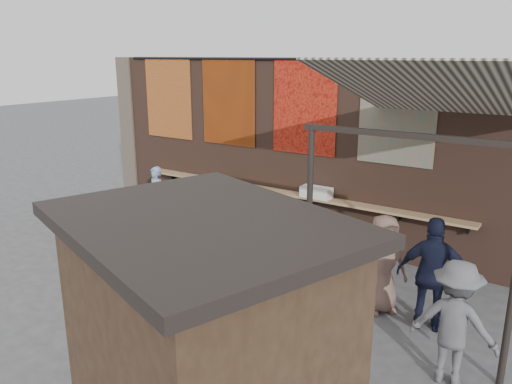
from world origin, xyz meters
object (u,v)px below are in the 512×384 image
Objects in this scene: scooter_stool_2 at (213,216)px; scooter_stool_6 at (302,235)px; diner_left at (156,197)px; market_stall at (205,361)px; shopper_navy at (433,275)px; shopper_grey at (454,323)px; scooter_stool_1 at (197,210)px; scooter_stool_3 at (235,220)px; scooter_stool_0 at (177,205)px; scooter_stool_7 at (330,240)px; scooter_stool_5 at (277,230)px; shelf_box at (316,192)px; scooter_stool_4 at (256,223)px; shopper_tan at (383,264)px; diner_right at (214,205)px.

scooter_stool_2 is 2.42m from scooter_stool_6.
market_stall is at bearing -24.77° from diner_left.
shopper_navy is 1.07× the size of shopper_grey.
shopper_navy is (6.09, -1.73, 0.53)m from scooter_stool_1.
shopper_navy is at bearing -19.41° from scooter_stool_3.
scooter_stool_1 is at bearing 0.46° from scooter_stool_0.
scooter_stool_5 is at bearing -176.10° from scooter_stool_7.
shelf_box is 0.84× the size of scooter_stool_4.
scooter_stool_2 is at bearing -25.72° from shopper_grey.
scooter_stool_4 is at bearing -31.29° from shopper_grey.
diner_left is (-1.29, -0.56, 0.40)m from scooter_stool_2.
scooter_stool_0 is 7.00m from shopper_navy.
shelf_box reaches higher than scooter_stool_1.
shopper_tan reaches higher than scooter_stool_4.
shopper_grey is 1.01× the size of shopper_tan.
market_stall is at bearing -55.02° from diner_right.
scooter_stool_2 is 7.38m from market_stall.
scooter_stool_5 is 0.27× the size of market_stall.
scooter_stool_5 is (2.32, -0.05, -0.03)m from scooter_stool_1.
scooter_stool_2 reaches higher than scooter_stool_5.
diner_right is (1.53, -0.40, 0.36)m from scooter_stool_0.
scooter_stool_0 is 1.19m from scooter_stool_2.
scooter_stool_2 is (1.19, -0.04, -0.05)m from scooter_stool_0.
diner_left is 6.96m from shopper_navy.
scooter_stool_1 is at bearing -179.27° from scooter_stool_4.
scooter_stool_4 is 1.23m from scooter_stool_6.
scooter_stool_1 is at bearing 117.34° from shopper_tan.
scooter_stool_5 is (2.99, -0.04, -0.05)m from scooter_stool_0.
scooter_stool_1 is 7.74m from market_stall.
diner_left reaches higher than scooter_stool_7.
scooter_stool_3 is 0.49× the size of diner_left.
shelf_box is 1.06m from scooter_stool_7.
shopper_grey is (6.15, -2.85, 0.49)m from scooter_stool_2.
shopper_tan reaches higher than scooter_stool_0.
scooter_stool_1 is at bearing 178.78° from scooter_stool_5.
shelf_box reaches higher than scooter_stool_6.
scooter_stool_0 is 3.62m from scooter_stool_6.
shopper_grey is at bearing -0.19° from diner_left.
shelf_box is 2.16m from scooter_stool_3.
scooter_stool_6 is (1.81, -0.03, -0.00)m from scooter_stool_3.
market_stall is at bearing -48.89° from scooter_stool_1.
market_stall is (4.19, -5.39, 0.55)m from diner_right.
shelf_box is 4.82m from shopper_grey.
scooter_stool_4 is 4.74m from shopper_navy.
scooter_stool_6 is at bearing 100.00° from shopper_tan.
scooter_stool_6 is (2.42, 0.02, -0.00)m from scooter_stool_2.
scooter_stool_1 is at bearing -179.42° from scooter_stool_7.
shelf_box is at bearing 93.30° from shopper_tan.
scooter_stool_5 is at bearing -37.98° from shopper_navy.
diner_right is at bearing 119.03° from shopper_tan.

